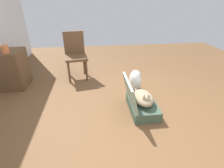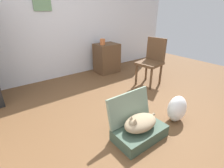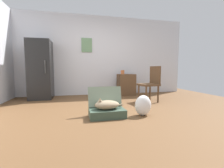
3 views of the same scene
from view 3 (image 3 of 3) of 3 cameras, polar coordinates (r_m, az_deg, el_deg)
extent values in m
plane|color=brown|center=(3.14, -1.92, -10.22)|extent=(7.68, 7.68, 0.00)
cube|color=silver|center=(5.28, -6.82, 10.32)|extent=(6.40, 0.12, 2.60)
cube|color=#678F64|center=(5.23, -9.33, 14.01)|extent=(0.34, 0.02, 0.45)
cube|color=#384C3D|center=(2.79, -1.84, -10.71)|extent=(0.63, 0.38, 0.15)
cube|color=gray|center=(2.92, -2.63, -4.69)|extent=(0.63, 0.12, 0.38)
ellipsoid|color=#998466|center=(2.75, -1.85, -7.70)|extent=(0.44, 0.28, 0.15)
sphere|color=#998466|center=(2.72, -4.37, -7.05)|extent=(0.11, 0.11, 0.11)
cone|color=#998466|center=(2.68, -4.28, -5.80)|extent=(0.05, 0.05, 0.05)
cone|color=#998466|center=(2.73, -4.47, -5.56)|extent=(0.05, 0.05, 0.05)
cylinder|color=#998466|center=(2.84, 1.94, -7.99)|extent=(0.20, 0.03, 0.07)
ellipsoid|color=white|center=(2.91, 11.41, -7.78)|extent=(0.31, 0.22, 0.38)
cube|color=black|center=(4.87, -24.86, 4.76)|extent=(0.61, 0.67, 1.67)
cylinder|color=#4C4C4C|center=(4.49, -23.53, 5.86)|extent=(0.02, 0.02, 0.35)
cube|color=brown|center=(5.10, 5.25, -0.23)|extent=(0.54, 0.44, 0.69)
cylinder|color=#CC6B38|center=(5.01, 3.94, 4.39)|extent=(0.12, 0.12, 0.13)
cylinder|color=brown|center=(4.19, 9.85, -3.36)|extent=(0.04, 0.04, 0.43)
cylinder|color=brown|center=(3.90, 12.53, -4.05)|extent=(0.04, 0.04, 0.43)
cylinder|color=brown|center=(4.39, 13.87, -3.04)|extent=(0.04, 0.04, 0.43)
cylinder|color=brown|center=(4.12, 16.69, -3.66)|extent=(0.04, 0.04, 0.43)
cube|color=brown|center=(4.11, 13.31, -0.24)|extent=(0.51, 0.50, 0.05)
cube|color=brown|center=(4.22, 15.64, 3.28)|extent=(0.10, 0.41, 0.45)
camera|label=1|loc=(3.72, -38.36, 14.96)|focal=27.10mm
camera|label=2|loc=(1.80, -39.76, 23.51)|focal=27.10mm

